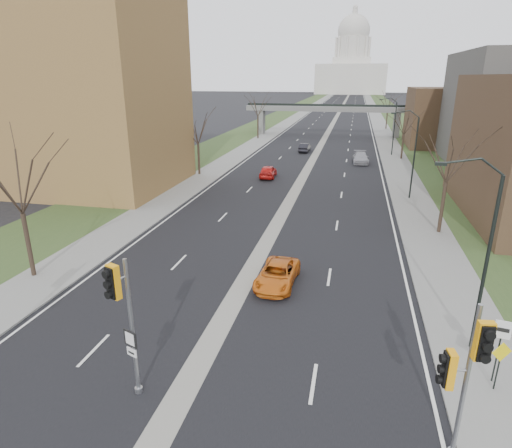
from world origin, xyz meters
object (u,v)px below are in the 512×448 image
(signal_pole_right, at_px, (465,365))
(signal_pole_median, at_px, (122,306))
(car_left_far, at_px, (305,148))
(car_right_mid, at_px, (361,158))
(car_right_near, at_px, (277,274))
(car_left_near, at_px, (268,171))
(warning_sign, at_px, (500,359))
(speed_limit_sign, at_px, (500,340))

(signal_pole_right, bearing_deg, signal_pole_median, 169.92)
(signal_pole_median, height_order, car_left_far, signal_pole_median)
(car_right_mid, bearing_deg, car_right_near, -99.53)
(car_right_mid, bearing_deg, car_left_near, -135.15)
(signal_pole_right, relative_size, car_left_near, 1.26)
(signal_pole_right, xyz_separation_m, car_right_mid, (-2.65, 51.27, -2.93))
(signal_pole_right, relative_size, car_left_far, 1.33)
(car_left_near, bearing_deg, warning_sign, 111.61)
(warning_sign, xyz_separation_m, car_right_near, (-10.01, 7.21, -0.88))
(speed_limit_sign, xyz_separation_m, car_left_near, (-16.26, 34.82, -1.29))
(car_left_far, height_order, car_right_mid, car_right_mid)
(car_right_near, distance_m, car_right_mid, 40.52)
(warning_sign, height_order, car_left_far, warning_sign)
(warning_sign, xyz_separation_m, car_right_mid, (-5.03, 47.42, -0.76))
(signal_pole_median, bearing_deg, signal_pole_right, 19.09)
(signal_pole_median, xyz_separation_m, car_right_mid, (8.79, 50.90, -3.25))
(signal_pole_median, height_order, car_right_near, signal_pole_median)
(speed_limit_sign, relative_size, car_left_far, 0.66)
(car_right_mid, bearing_deg, signal_pole_median, -102.28)
(car_left_near, height_order, car_left_far, car_left_near)
(signal_pole_median, relative_size, speed_limit_sign, 2.05)
(signal_pole_median, relative_size, car_left_near, 1.29)
(signal_pole_median, xyz_separation_m, car_left_near, (-2.38, 38.79, -3.25))
(warning_sign, bearing_deg, signal_pole_right, -144.58)
(signal_pole_right, bearing_deg, car_left_near, 101.21)
(car_right_near, height_order, car_right_mid, car_right_mid)
(speed_limit_sign, relative_size, car_right_mid, 0.54)
(signal_pole_median, distance_m, car_left_near, 38.99)
(signal_pole_median, distance_m, car_right_mid, 51.75)
(signal_pole_right, distance_m, car_left_far, 60.37)
(car_left_near, height_order, car_right_mid, car_left_near)
(car_left_near, distance_m, car_left_far, 20.13)
(car_left_near, distance_m, car_right_mid, 16.47)
(signal_pole_right, height_order, speed_limit_sign, signal_pole_right)
(warning_sign, bearing_deg, car_left_near, 91.85)
(speed_limit_sign, bearing_deg, warning_sign, -86.67)
(car_left_far, relative_size, car_right_near, 0.91)
(signal_pole_right, bearing_deg, speed_limit_sign, 52.39)
(car_left_near, distance_m, car_right_near, 28.78)
(car_right_mid, bearing_deg, warning_sign, -86.43)
(warning_sign, xyz_separation_m, car_left_far, (-14.01, 55.32, -0.82))
(speed_limit_sign, relative_size, warning_sign, 1.30)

